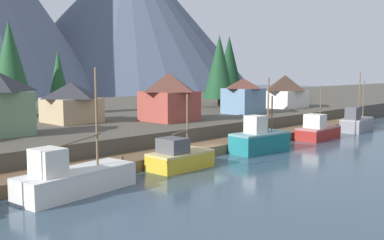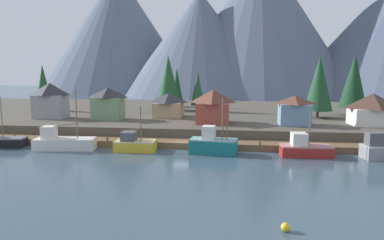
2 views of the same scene
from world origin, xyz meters
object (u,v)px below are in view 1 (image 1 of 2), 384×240
Objects in this scene: fishing_boat_grey at (356,123)px; conifer_mid_left at (10,64)px; fishing_boat_white at (74,179)px; house_white at (285,91)px; fishing_boat_yellow at (179,157)px; fishing_boat_red at (318,131)px; conifer_near_right at (229,66)px; house_red at (169,96)px; house_blue at (243,96)px; house_tan at (71,102)px; fishing_boat_teal at (259,140)px; conifer_back_right at (59,77)px; conifer_mid_right at (219,67)px.

conifer_mid_left is at bearing 131.24° from fishing_boat_grey.
fishing_boat_white is 1.28× the size of house_white.
fishing_boat_yellow is 0.51× the size of conifer_mid_left.
fishing_boat_yellow is 0.94× the size of fishing_boat_red.
conifer_near_right reaches higher than fishing_boat_grey.
house_red reaches higher than house_white.
fishing_boat_grey is 1.58× the size of house_blue.
conifer_mid_left is at bearing 101.34° from house_tan.
conifer_mid_left reaches higher than fishing_boat_teal.
conifer_mid_left is (-37.26, 33.08, 8.62)m from fishing_boat_grey.
house_tan is 0.67× the size of conifer_back_right.
fishing_boat_yellow is 33.98m from conifer_mid_left.
conifer_mid_right reaches higher than fishing_boat_white.
conifer_mid_right is at bearing -150.83° from conifer_near_right.
fishing_boat_white is 26.74m from house_red.
house_red is at bearing -75.46° from conifer_back_right.
conifer_near_right is at bearing 86.00° from house_white.
fishing_boat_yellow is at bearing -93.57° from house_tan.
conifer_back_right is (-33.21, 18.42, 2.56)m from house_white.
fishing_boat_teal is at bearing -6.57° from fishing_boat_white.
house_tan is at bearing -112.28° from conifer_back_right.
conifer_mid_left is (-40.42, 18.57, 4.48)m from house_white.
fishing_boat_yellow is 36.18m from fishing_boat_grey.
fishing_boat_grey is 0.65× the size of conifer_mid_left.
house_white is 1.18× the size of house_red.
conifer_back_right reaches higher than fishing_boat_white.
conifer_near_right reaches higher than house_white.
fishing_boat_yellow is 0.78× the size of fishing_boat_grey.
conifer_mid_left reaches higher than house_white.
fishing_boat_yellow is at bearing 177.29° from fishing_boat_red.
house_red is 23.26m from conifer_mid_left.
conifer_near_right reaches higher than house_red.
conifer_mid_left reaches higher than fishing_boat_red.
conifer_back_right is (-34.16, 4.87, -1.99)m from conifer_near_right.
house_white is at bearing 6.22° from house_blue.
fishing_boat_white is 11.22m from fishing_boat_yellow.
conifer_mid_right reaches higher than house_red.
conifer_back_right is at bearing 55.01° from fishing_boat_white.
house_tan is at bearing 161.54° from house_blue.
fishing_boat_teal is 14.35m from house_red.
conifer_back_right is (7.21, -0.15, -1.93)m from conifer_mid_left.
fishing_boat_grey is at bearing -7.09° from fishing_boat_white.
fishing_boat_white is 35.95m from conifer_mid_left.
house_white is at bearing 18.80° from fishing_boat_yellow.
conifer_back_right is at bearing 150.99° from house_white.
fishing_boat_teal is 31.16m from house_white.
fishing_boat_teal reaches higher than house_white.
house_tan is (-24.38, 8.14, -0.14)m from house_blue.
house_white is at bearing 42.68° from fishing_boat_red.
fishing_boat_grey is (47.38, 0.28, 0.12)m from fishing_boat_white.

